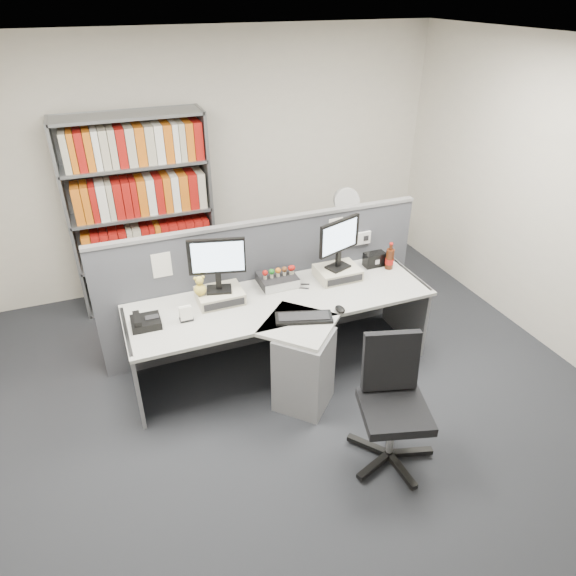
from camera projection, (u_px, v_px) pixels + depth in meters
name	position (u px, v px, depth m)	size (l,w,h in m)	color
ground	(318.00, 426.00, 4.11)	(5.50, 5.50, 0.00)	#292B31
room_shell	(326.00, 217.00, 3.20)	(5.04, 5.54, 2.72)	beige
partition	(265.00, 282.00, 4.78)	(3.00, 0.08, 1.27)	#494B53
desk	(290.00, 339.00, 4.35)	(2.60, 1.20, 0.72)	#B2B2AC
monitor_riser_left	(220.00, 296.00, 4.35)	(0.38, 0.31, 0.10)	#BEB69D
monitor_riser_right	(338.00, 273.00, 4.69)	(0.38, 0.31, 0.10)	#BEB69D
monitor_left	(217.00, 260.00, 4.18)	(0.46, 0.19, 0.47)	black
monitor_right	(339.00, 240.00, 4.53)	(0.44, 0.21, 0.46)	black
desktop_pc	(278.00, 280.00, 4.59)	(0.32, 0.29, 0.09)	black
figurines	(280.00, 271.00, 4.54)	(0.31, 0.05, 0.09)	#BEB69D
keyboard	(304.00, 318.00, 4.13)	(0.48, 0.29, 0.03)	black
mouse	(340.00, 309.00, 4.22)	(0.07, 0.12, 0.04)	black
desk_phone	(145.00, 322.00, 4.04)	(0.23, 0.21, 0.10)	black
desk_calendar	(186.00, 315.00, 4.09)	(0.11, 0.08, 0.13)	black
plush_toy	(200.00, 287.00, 4.23)	(0.10, 0.10, 0.18)	gold
speaker	(374.00, 259.00, 4.88)	(0.20, 0.11, 0.13)	black
cola_bottle	(390.00, 259.00, 4.82)	(0.08, 0.08, 0.26)	#3F190A
shelving_unit	(142.00, 217.00, 5.29)	(1.41, 0.40, 2.00)	slate
filing_cabinet	(343.00, 256.00, 5.91)	(0.45, 0.61, 0.70)	slate
desk_fan	(346.00, 203.00, 5.58)	(0.27, 0.17, 0.46)	white
office_chair	(392.00, 399.00, 3.64)	(0.64, 0.64, 0.96)	silver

